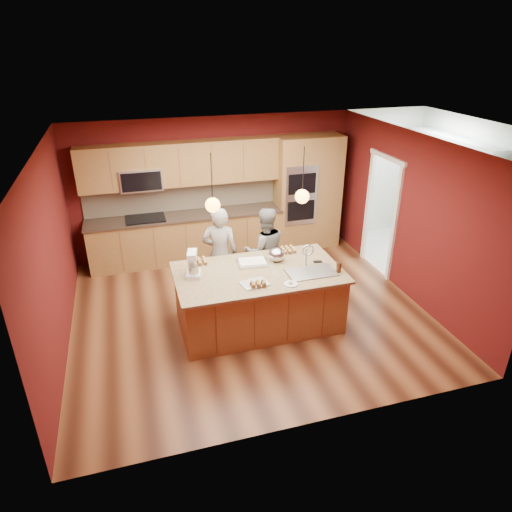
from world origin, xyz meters
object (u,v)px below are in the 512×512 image
object	(u,v)px
stand_mixer	(193,265)
mixing_bowl	(277,255)
person_right	(265,251)
island	(259,297)
person_left	(220,254)

from	to	relation	value
stand_mixer	mixing_bowl	bearing A→B (deg)	18.16
person_right	stand_mixer	xyz separation A→B (m)	(-1.33, -0.79, 0.30)
island	stand_mixer	world-z (taller)	island
stand_mixer	island	bearing A→B (deg)	3.88
person_left	stand_mixer	size ratio (longest dim) A/B	4.27
person_right	stand_mixer	bearing A→B (deg)	32.42
island	mixing_bowl	xyz separation A→B (m)	(0.36, 0.27, 0.55)
island	person_left	bearing A→B (deg)	112.45
island	mixing_bowl	distance (m)	0.71
island	mixing_bowl	world-z (taller)	island
stand_mixer	person_left	bearing A→B (deg)	67.54
person_right	mixing_bowl	distance (m)	0.72
stand_mixer	person_right	bearing A→B (deg)	43.74
person_left	person_right	bearing A→B (deg)	-161.41
person_left	person_right	xyz separation A→B (m)	(0.77, 0.00, -0.05)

